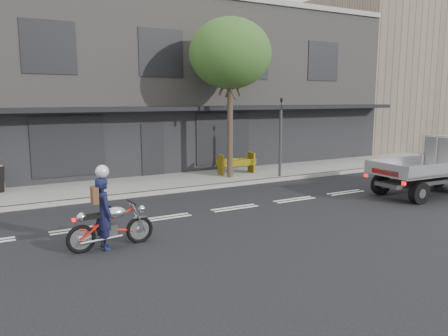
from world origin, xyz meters
TOP-DOWN VIEW (x-y plane):
  - ground at (0.00, 0.00)m, footprint 80.00×80.00m
  - sidewalk at (0.00, 4.70)m, footprint 32.00×3.20m
  - kerb at (0.00, 3.10)m, footprint 32.00×0.20m
  - building_main at (0.00, 11.30)m, footprint 26.00×10.00m
  - building_neighbour at (20.00, 11.30)m, footprint 14.00×10.00m
  - street_tree at (2.20, 4.20)m, footprint 3.40×3.40m
  - traffic_light_pole at (4.20, 3.35)m, footprint 0.12×0.12m
  - motorcycle at (-4.44, -1.83)m, footprint 2.08×0.60m
  - rider at (-4.59, -1.83)m, footprint 0.44×0.64m
  - construction_barrier at (2.89, 4.59)m, footprint 1.73×0.77m

SIDE VIEW (x-z plane):
  - ground at x=0.00m, z-range 0.00..0.00m
  - sidewalk at x=0.00m, z-range 0.00..0.15m
  - kerb at x=0.00m, z-range 0.00..0.15m
  - motorcycle at x=-4.44m, z-range 0.01..1.08m
  - construction_barrier at x=2.89m, z-range 0.15..1.10m
  - rider at x=-4.59m, z-range 0.00..1.70m
  - traffic_light_pole at x=4.20m, z-range -0.10..3.40m
  - building_main at x=0.00m, z-range 0.00..8.00m
  - building_neighbour at x=20.00m, z-range 0.00..10.00m
  - street_tree at x=2.20m, z-range 1.90..8.65m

